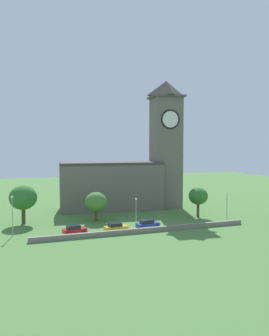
% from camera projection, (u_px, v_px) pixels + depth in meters
% --- Properties ---
extents(ground_plane, '(200.00, 200.00, 0.00)m').
position_uv_depth(ground_plane, '(119.00, 215.00, 84.69)').
color(ground_plane, '#477538').
extents(church, '(32.73, 12.18, 33.44)m').
position_uv_depth(church, '(132.00, 170.00, 92.71)').
color(church, '#666056').
rests_on(church, ground).
extents(quay_barrier, '(43.20, 0.70, 0.92)m').
position_uv_depth(quay_barrier, '(145.00, 230.00, 67.99)').
color(quay_barrier, gray).
rests_on(quay_barrier, ground).
extents(car_red, '(4.63, 2.64, 1.73)m').
position_uv_depth(car_red, '(74.00, 230.00, 66.63)').
color(car_red, red).
rests_on(car_red, ground).
extents(car_yellow, '(4.58, 2.47, 1.73)m').
position_uv_depth(car_yellow, '(116.00, 227.00, 68.51)').
color(car_yellow, gold).
rests_on(car_yellow, ground).
extents(car_blue, '(4.76, 2.45, 1.78)m').
position_uv_depth(car_blue, '(147.00, 224.00, 71.11)').
color(car_blue, '#233D9E').
rests_on(car_blue, ground).
extents(streetlamp_west_end, '(0.44, 0.44, 7.46)m').
position_uv_depth(streetlamp_west_end, '(12.00, 209.00, 65.30)').
color(streetlamp_west_end, '#9EA0A5').
rests_on(streetlamp_west_end, ground).
extents(streetlamp_west_mid, '(0.44, 0.44, 6.05)m').
position_uv_depth(streetlamp_west_mid, '(136.00, 207.00, 71.96)').
color(streetlamp_west_mid, '#9EA0A5').
rests_on(streetlamp_west_mid, ground).
extents(streetlamp_central, '(0.44, 0.44, 6.17)m').
position_uv_depth(streetlamp_central, '(227.00, 201.00, 79.79)').
color(streetlamp_central, '#9EA0A5').
rests_on(streetlamp_central, ground).
extents(tree_by_tower, '(4.82, 4.82, 6.38)m').
position_uv_depth(tree_by_tower, '(96.00, 202.00, 77.84)').
color(tree_by_tower, brown).
rests_on(tree_by_tower, ground).
extents(tree_churchyard, '(5.79, 5.79, 8.25)m').
position_uv_depth(tree_churchyard, '(23.00, 198.00, 74.92)').
color(tree_churchyard, brown).
rests_on(tree_churchyard, ground).
extents(tree_riverside_west, '(4.41, 4.41, 6.93)m').
position_uv_depth(tree_riverside_west, '(198.00, 196.00, 81.68)').
color(tree_riverside_west, brown).
rests_on(tree_riverside_west, ground).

